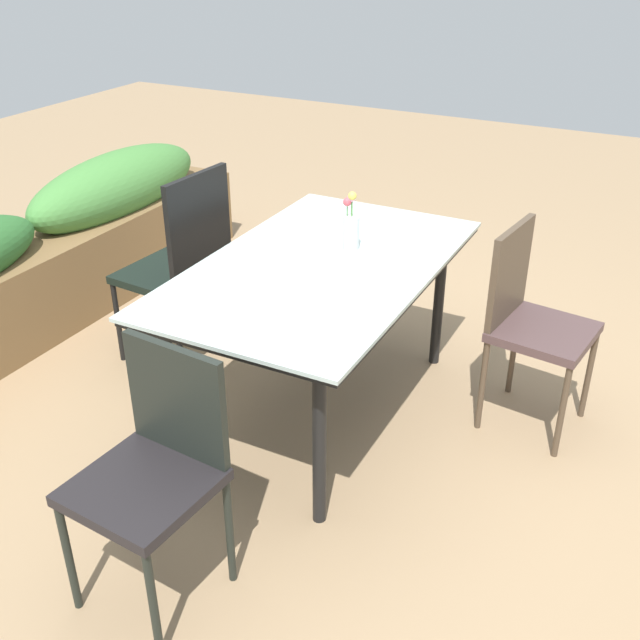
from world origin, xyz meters
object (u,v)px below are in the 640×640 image
at_px(chair_far_side, 183,260).
at_px(chair_near_right, 530,315).
at_px(dining_table, 320,277).
at_px(planter_box, 39,260).
at_px(flower_vase, 351,226).
at_px(chair_end_left, 156,461).

xyz_separation_m(chair_far_side, chair_near_right, (0.26, -1.67, -0.03)).
height_order(dining_table, chair_near_right, chair_near_right).
bearing_deg(dining_table, planter_box, 87.64).
relative_size(chair_far_side, flower_vase, 3.88).
bearing_deg(chair_end_left, chair_far_side, -52.22).
bearing_deg(planter_box, flower_vase, -85.62).
xyz_separation_m(chair_near_right, flower_vase, (-0.15, 0.80, 0.32)).
xyz_separation_m(chair_end_left, chair_near_right, (1.54, -0.84, 0.01)).
height_order(flower_vase, planter_box, flower_vase).
bearing_deg(flower_vase, dining_table, 168.53).
relative_size(dining_table, flower_vase, 6.04).
bearing_deg(chair_far_side, chair_near_right, -76.81).
height_order(dining_table, chair_end_left, chair_end_left).
bearing_deg(planter_box, chair_near_right, -83.65).
distance_m(chair_end_left, chair_near_right, 1.75).
relative_size(chair_far_side, chair_near_right, 1.11).
relative_size(chair_end_left, chair_near_right, 0.97).
height_order(chair_end_left, planter_box, chair_end_left).
bearing_deg(dining_table, flower_vase, -11.47).
xyz_separation_m(chair_end_left, flower_vase, (1.38, -0.04, 0.34)).
relative_size(chair_end_left, flower_vase, 3.39).
bearing_deg(chair_near_right, planter_box, -75.91).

